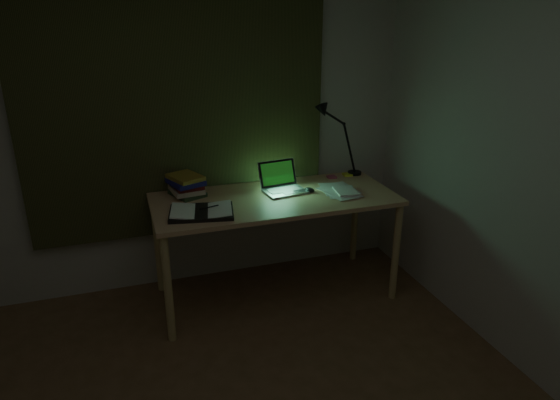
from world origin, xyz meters
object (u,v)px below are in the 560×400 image
Objects in this scene: open_textbook at (201,211)px; desk_lamp at (356,139)px; desk at (275,247)px; laptop at (285,179)px; loose_papers at (338,191)px; book_stack at (186,185)px.

open_textbook is 0.70× the size of desk_lamp.
laptop is at bearing 33.88° from desk.
desk_lamp reaches higher than open_textbook.
desk is 4.98× the size of loose_papers.
book_stack is (-0.70, 0.16, -0.02)m from laptop.
loose_papers is (1.07, -0.29, -0.07)m from book_stack.
book_stack is at bearing 159.45° from laptop.
book_stack reaches higher than open_textbook.
laptop is 1.35× the size of book_stack.
open_textbook is at bearing -174.88° from loose_papers.
desk is at bearing 25.92° from open_textbook.
loose_papers is (0.48, -0.06, 0.41)m from desk.
laptop is at bearing 160.71° from loose_papers.
desk is 1.10m from desk_lamp.
desk is 0.63m from loose_papers.
desk_lamp is (0.31, 0.37, 0.29)m from loose_papers.
laptop is 0.57× the size of desk_lamp.
desk is at bearing 172.92° from loose_papers.
laptop is at bearing -12.79° from book_stack.
loose_papers reaches higher than desk.
book_stack reaches higher than desk.
laptop is 0.72m from book_stack.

